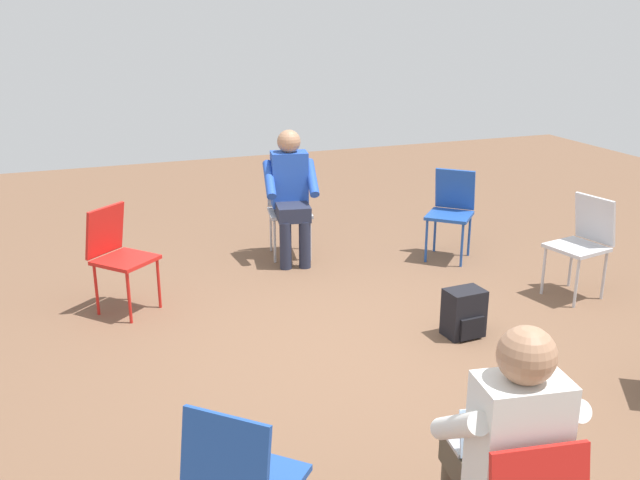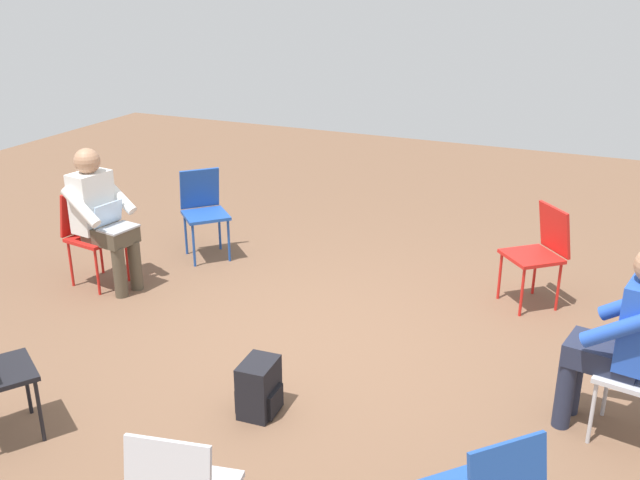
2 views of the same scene
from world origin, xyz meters
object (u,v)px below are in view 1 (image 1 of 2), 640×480
(chair_southeast, at_px, (451,208))
(person_with_laptop, at_px, (505,444))
(chair_east, at_px, (289,205))
(backpack_near_laptop_user, at_px, (464,315))
(chair_northeast, at_px, (118,251))
(person_in_blue, at_px, (291,189))
(chair_south, at_px, (583,239))

(chair_southeast, xyz_separation_m, person_with_laptop, (-3.72, 1.95, 0.20))
(chair_east, distance_m, person_with_laptop, 4.39)
(chair_east, distance_m, backpack_near_laptop_user, 2.33)
(chair_northeast, height_order, person_in_blue, person_in_blue)
(chair_east, bearing_deg, chair_northeast, 37.02)
(chair_south, xyz_separation_m, chair_southeast, (1.23, 0.53, 0.00))
(person_with_laptop, distance_m, person_in_blue, 4.22)
(chair_east, height_order, chair_northeast, same)
(backpack_near_laptop_user, bearing_deg, person_with_laptop, 151.68)
(chair_south, distance_m, chair_southeast, 1.34)
(chair_northeast, distance_m, person_with_laptop, 3.71)
(chair_east, bearing_deg, backpack_near_laptop_user, 116.47)
(chair_east, height_order, chair_southeast, same)
(chair_northeast, distance_m, chair_south, 3.79)
(chair_southeast, bearing_deg, person_in_blue, 24.94)
(chair_northeast, xyz_separation_m, chair_south, (-1.03, -3.65, 0.00))
(person_with_laptop, bearing_deg, backpack_near_laptop_user, 70.34)
(chair_east, relative_size, chair_northeast, 1.00)
(chair_east, relative_size, person_in_blue, 0.69)
(chair_east, relative_size, chair_south, 1.00)
(backpack_near_laptop_user, bearing_deg, chair_northeast, 59.40)
(person_with_laptop, bearing_deg, chair_southeast, 70.93)
(chair_east, relative_size, person_with_laptop, 0.69)
(chair_east, height_order, person_with_laptop, person_with_laptop)
(chair_south, height_order, person_in_blue, person_in_blue)
(chair_southeast, bearing_deg, backpack_near_laptop_user, 106.06)
(chair_east, xyz_separation_m, chair_northeast, (-0.84, 1.69, 0.00))
(backpack_near_laptop_user, bearing_deg, chair_south, -75.56)
(person_in_blue, bearing_deg, chair_east, -90.00)
(chair_south, height_order, chair_southeast, same)
(chair_south, relative_size, backpack_near_laptop_user, 2.36)
(chair_northeast, relative_size, chair_southeast, 1.00)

